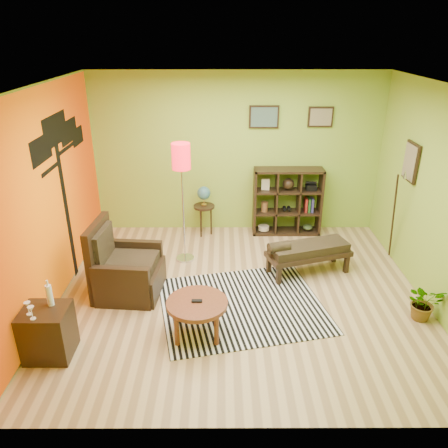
{
  "coord_description": "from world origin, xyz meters",
  "views": [
    {
      "loc": [
        -0.24,
        -5.18,
        3.4
      ],
      "look_at": [
        -0.23,
        0.06,
        1.05
      ],
      "focal_mm": 35.0,
      "sensor_mm": 36.0,
      "label": 1
    }
  ],
  "objects_px": {
    "armchair": "(124,272)",
    "floor_lamp": "(182,167)",
    "coffee_table": "(197,306)",
    "bench": "(307,251)",
    "globe_table": "(204,199)",
    "side_cabinet": "(48,332)",
    "potted_plant": "(423,306)",
    "cube_shelf": "(288,202)"
  },
  "relations": [
    {
      "from": "armchair",
      "to": "floor_lamp",
      "type": "xyz_separation_m",
      "value": [
        0.76,
        0.95,
        1.22
      ]
    },
    {
      "from": "coffee_table",
      "to": "bench",
      "type": "bearing_deg",
      "value": 42.63
    },
    {
      "from": "coffee_table",
      "to": "globe_table",
      "type": "bearing_deg",
      "value": 90.46
    },
    {
      "from": "floor_lamp",
      "to": "globe_table",
      "type": "height_order",
      "value": "floor_lamp"
    },
    {
      "from": "coffee_table",
      "to": "side_cabinet",
      "type": "relative_size",
      "value": 0.8
    },
    {
      "from": "potted_plant",
      "to": "coffee_table",
      "type": "bearing_deg",
      "value": -174.31
    },
    {
      "from": "globe_table",
      "to": "bench",
      "type": "height_order",
      "value": "globe_table"
    },
    {
      "from": "cube_shelf",
      "to": "potted_plant",
      "type": "relative_size",
      "value": 2.49
    },
    {
      "from": "armchair",
      "to": "potted_plant",
      "type": "height_order",
      "value": "armchair"
    },
    {
      "from": "armchair",
      "to": "globe_table",
      "type": "distance_m",
      "value": 2.18
    },
    {
      "from": "globe_table",
      "to": "cube_shelf",
      "type": "distance_m",
      "value": 1.49
    },
    {
      "from": "side_cabinet",
      "to": "potted_plant",
      "type": "relative_size",
      "value": 1.9
    },
    {
      "from": "globe_table",
      "to": "side_cabinet",
      "type": "bearing_deg",
      "value": -117.1
    },
    {
      "from": "cube_shelf",
      "to": "bench",
      "type": "height_order",
      "value": "cube_shelf"
    },
    {
      "from": "side_cabinet",
      "to": "cube_shelf",
      "type": "bearing_deg",
      "value": 46.26
    },
    {
      "from": "armchair",
      "to": "globe_table",
      "type": "bearing_deg",
      "value": 61.09
    },
    {
      "from": "globe_table",
      "to": "potted_plant",
      "type": "height_order",
      "value": "globe_table"
    },
    {
      "from": "side_cabinet",
      "to": "armchair",
      "type": "bearing_deg",
      "value": 65.64
    },
    {
      "from": "coffee_table",
      "to": "cube_shelf",
      "type": "bearing_deg",
      "value": 63.01
    },
    {
      "from": "armchair",
      "to": "side_cabinet",
      "type": "xyz_separation_m",
      "value": [
        -0.59,
        -1.3,
        -0.01
      ]
    },
    {
      "from": "floor_lamp",
      "to": "coffee_table",
      "type": "bearing_deg",
      "value": -80.88
    },
    {
      "from": "armchair",
      "to": "bench",
      "type": "distance_m",
      "value": 2.67
    },
    {
      "from": "coffee_table",
      "to": "side_cabinet",
      "type": "distance_m",
      "value": 1.69
    },
    {
      "from": "armchair",
      "to": "floor_lamp",
      "type": "height_order",
      "value": "floor_lamp"
    },
    {
      "from": "coffee_table",
      "to": "side_cabinet",
      "type": "bearing_deg",
      "value": -167.12
    },
    {
      "from": "globe_table",
      "to": "armchair",
      "type": "bearing_deg",
      "value": -118.91
    },
    {
      "from": "floor_lamp",
      "to": "cube_shelf",
      "type": "height_order",
      "value": "floor_lamp"
    },
    {
      "from": "armchair",
      "to": "bench",
      "type": "relative_size",
      "value": 0.78
    },
    {
      "from": "coffee_table",
      "to": "bench",
      "type": "height_order",
      "value": "bench"
    },
    {
      "from": "bench",
      "to": "globe_table",
      "type": "bearing_deg",
      "value": 139.24
    },
    {
      "from": "coffee_table",
      "to": "bench",
      "type": "distance_m",
      "value": 2.12
    },
    {
      "from": "floor_lamp",
      "to": "bench",
      "type": "bearing_deg",
      "value": -12.95
    },
    {
      "from": "globe_table",
      "to": "cube_shelf",
      "type": "bearing_deg",
      "value": 2.93
    },
    {
      "from": "side_cabinet",
      "to": "globe_table",
      "type": "distance_m",
      "value": 3.59
    },
    {
      "from": "coffee_table",
      "to": "globe_table",
      "type": "height_order",
      "value": "globe_table"
    },
    {
      "from": "bench",
      "to": "potted_plant",
      "type": "xyz_separation_m",
      "value": [
        1.29,
        -1.15,
        -0.19
      ]
    },
    {
      "from": "bench",
      "to": "potted_plant",
      "type": "height_order",
      "value": "bench"
    },
    {
      "from": "side_cabinet",
      "to": "bench",
      "type": "relative_size",
      "value": 0.68
    },
    {
      "from": "side_cabinet",
      "to": "globe_table",
      "type": "height_order",
      "value": "side_cabinet"
    },
    {
      "from": "armchair",
      "to": "globe_table",
      "type": "xyz_separation_m",
      "value": [
        1.04,
        1.88,
        0.37
      ]
    },
    {
      "from": "floor_lamp",
      "to": "globe_table",
      "type": "relative_size",
      "value": 2.09
    },
    {
      "from": "globe_table",
      "to": "bench",
      "type": "distance_m",
      "value": 2.11
    }
  ]
}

